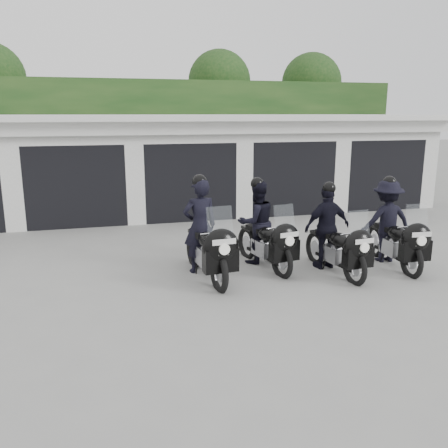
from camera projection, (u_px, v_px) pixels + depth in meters
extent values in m
plane|color=gray|center=(251.00, 288.00, 8.39)|extent=(80.00, 80.00, 0.00)
cube|color=white|center=(174.00, 162.00, 16.07)|extent=(16.00, 6.00, 2.80)
cube|color=white|center=(174.00, 117.00, 15.54)|extent=(16.40, 6.80, 0.16)
cube|color=white|center=(192.00, 127.00, 12.73)|extent=(16.40, 0.12, 0.40)
cube|color=black|center=(192.00, 217.00, 13.52)|extent=(16.00, 0.06, 0.24)
cube|color=white|center=(13.00, 177.00, 12.23)|extent=(0.50, 0.50, 2.80)
cube|color=black|center=(78.00, 181.00, 13.67)|extent=(2.60, 2.60, 2.20)
cube|color=white|center=(72.00, 133.00, 12.36)|extent=(2.60, 0.50, 0.60)
cube|color=white|center=(134.00, 173.00, 13.00)|extent=(0.50, 0.50, 2.80)
cube|color=black|center=(184.00, 177.00, 14.45)|extent=(2.60, 2.60, 2.20)
cube|color=white|center=(189.00, 132.00, 13.14)|extent=(2.60, 0.50, 0.60)
cube|color=white|center=(242.00, 170.00, 13.78)|extent=(0.50, 0.50, 2.80)
cube|color=black|center=(279.00, 174.00, 15.22)|extent=(2.60, 2.60, 2.20)
cube|color=white|center=(293.00, 131.00, 13.91)|extent=(2.60, 0.50, 0.60)
cube|color=white|center=(339.00, 167.00, 14.55)|extent=(0.50, 0.50, 2.80)
cube|color=black|center=(365.00, 171.00, 15.99)|extent=(2.60, 2.60, 2.20)
cube|color=white|center=(386.00, 130.00, 14.69)|extent=(2.60, 0.50, 0.60)
cube|color=white|center=(425.00, 164.00, 15.32)|extent=(0.50, 0.50, 2.80)
cube|color=#163613|center=(159.00, 134.00, 19.66)|extent=(20.00, 2.00, 4.30)
sphere|color=#163613|center=(219.00, 81.00, 21.31)|extent=(2.80, 2.80, 2.80)
cylinder|color=black|center=(220.00, 143.00, 21.94)|extent=(0.24, 0.24, 3.30)
sphere|color=#163613|center=(311.00, 83.00, 22.43)|extent=(2.80, 2.80, 2.80)
cylinder|color=black|center=(309.00, 142.00, 23.06)|extent=(0.24, 0.24, 3.30)
torus|color=black|center=(219.00, 272.00, 8.22)|extent=(0.19, 0.77, 0.76)
torus|color=black|center=(194.00, 250.00, 9.58)|extent=(0.19, 0.77, 0.76)
cube|color=#ADAEB3|center=(205.00, 256.00, 8.90)|extent=(0.33, 0.60, 0.33)
cube|color=black|center=(205.00, 265.00, 8.92)|extent=(0.22, 1.35, 0.06)
ellipsoid|color=black|center=(208.00, 240.00, 8.66)|extent=(0.39, 0.63, 0.30)
cube|color=black|center=(200.00, 233.00, 9.06)|extent=(0.33, 0.60, 0.10)
ellipsoid|color=black|center=(221.00, 246.00, 8.03)|extent=(0.69, 0.41, 0.62)
cube|color=black|center=(221.00, 260.00, 8.08)|extent=(0.62, 0.29, 0.42)
cube|color=#B2BFC6|center=(220.00, 222.00, 7.96)|extent=(0.47, 0.17, 0.53)
cylinder|color=silver|center=(216.00, 233.00, 8.18)|extent=(0.58, 0.09, 0.03)
cube|color=silver|center=(224.00, 242.00, 7.84)|extent=(0.41, 0.06, 0.09)
cube|color=silver|center=(224.00, 252.00, 7.91)|extent=(0.19, 0.03, 0.10)
imported|color=black|center=(200.00, 226.00, 9.05)|extent=(0.70, 0.50, 1.82)
sphere|color=black|center=(199.00, 182.00, 8.85)|extent=(0.28, 0.28, 0.28)
torus|color=black|center=(282.00, 261.00, 8.91)|extent=(0.23, 0.71, 0.70)
torus|color=black|center=(247.00, 243.00, 10.13)|extent=(0.23, 0.71, 0.70)
cube|color=#ADAEB3|center=(263.00, 248.00, 9.52)|extent=(0.34, 0.57, 0.31)
cube|color=black|center=(263.00, 256.00, 9.54)|extent=(0.31, 1.25, 0.06)
ellipsoid|color=black|center=(267.00, 234.00, 9.30)|extent=(0.41, 0.60, 0.28)
cube|color=black|center=(257.00, 229.00, 9.66)|extent=(0.34, 0.57, 0.10)
ellipsoid|color=black|center=(285.00, 239.00, 8.74)|extent=(0.66, 0.42, 0.58)
cube|color=black|center=(284.00, 250.00, 8.79)|extent=(0.59, 0.31, 0.39)
cube|color=#B2BFC6|center=(284.00, 218.00, 8.67)|extent=(0.44, 0.19, 0.49)
cylinder|color=silver|center=(279.00, 227.00, 8.87)|extent=(0.54, 0.13, 0.03)
cube|color=silver|center=(290.00, 235.00, 8.57)|extent=(0.38, 0.08, 0.09)
cube|color=silver|center=(289.00, 244.00, 8.63)|extent=(0.17, 0.05, 0.10)
imported|color=black|center=(257.00, 222.00, 9.65)|extent=(0.93, 0.78, 1.69)
sphere|color=black|center=(257.00, 184.00, 9.47)|extent=(0.26, 0.26, 0.26)
torus|color=black|center=(355.00, 268.00, 8.55)|extent=(0.17, 0.70, 0.69)
torus|color=black|center=(315.00, 248.00, 9.79)|extent=(0.17, 0.70, 0.69)
cube|color=#ADAEB3|center=(333.00, 254.00, 9.17)|extent=(0.29, 0.54, 0.30)
cube|color=black|center=(333.00, 261.00, 9.19)|extent=(0.19, 1.23, 0.06)
ellipsoid|color=black|center=(339.00, 240.00, 8.95)|extent=(0.35, 0.57, 0.27)
cube|color=black|center=(327.00, 234.00, 9.31)|extent=(0.29, 0.54, 0.09)
ellipsoid|color=black|center=(359.00, 245.00, 8.37)|extent=(0.62, 0.37, 0.57)
cube|color=black|center=(358.00, 257.00, 8.42)|extent=(0.56, 0.26, 0.38)
cube|color=#B2BFC6|center=(359.00, 224.00, 8.31)|extent=(0.42, 0.15, 0.48)
cylinder|color=silver|center=(353.00, 233.00, 8.51)|extent=(0.53, 0.08, 0.03)
cube|color=silver|center=(365.00, 241.00, 8.20)|extent=(0.38, 0.05, 0.08)
cube|color=silver|center=(363.00, 250.00, 8.27)|extent=(0.17, 0.03, 0.09)
imported|color=black|center=(327.00, 227.00, 9.30)|extent=(1.02, 0.64, 1.66)
sphere|color=black|center=(329.00, 188.00, 9.12)|extent=(0.25, 0.25, 0.25)
torus|color=black|center=(411.00, 261.00, 8.92)|extent=(0.15, 0.71, 0.71)
torus|color=black|center=(375.00, 242.00, 10.26)|extent=(0.15, 0.71, 0.71)
cube|color=#ADAEB3|center=(391.00, 247.00, 9.59)|extent=(0.29, 0.55, 0.31)
cube|color=black|center=(391.00, 255.00, 9.61)|extent=(0.16, 1.27, 0.06)
ellipsoid|color=black|center=(397.00, 233.00, 9.36)|extent=(0.35, 0.58, 0.28)
cube|color=black|center=(386.00, 227.00, 9.75)|extent=(0.29, 0.55, 0.10)
ellipsoid|color=black|center=(416.00, 238.00, 8.74)|extent=(0.63, 0.36, 0.58)
cube|color=black|center=(415.00, 250.00, 8.79)|extent=(0.58, 0.25, 0.39)
cube|color=#B2BFC6|center=(417.00, 218.00, 8.68)|extent=(0.43, 0.14, 0.50)
cylinder|color=silver|center=(411.00, 227.00, 8.89)|extent=(0.54, 0.06, 0.03)
cube|color=silver|center=(422.00, 235.00, 8.56)|extent=(0.39, 0.04, 0.09)
cube|color=silver|center=(420.00, 243.00, 8.62)|extent=(0.18, 0.03, 0.10)
imported|color=black|center=(386.00, 221.00, 9.74)|extent=(1.14, 0.64, 1.71)
sphere|color=black|center=(389.00, 182.00, 9.56)|extent=(0.26, 0.26, 0.26)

